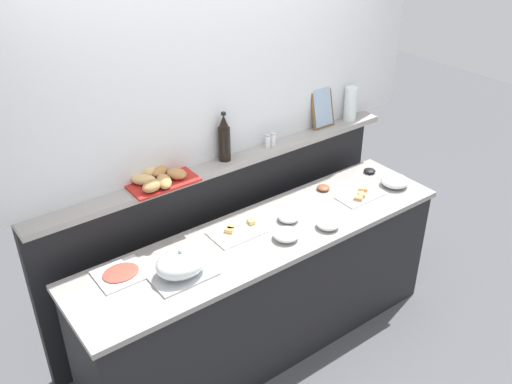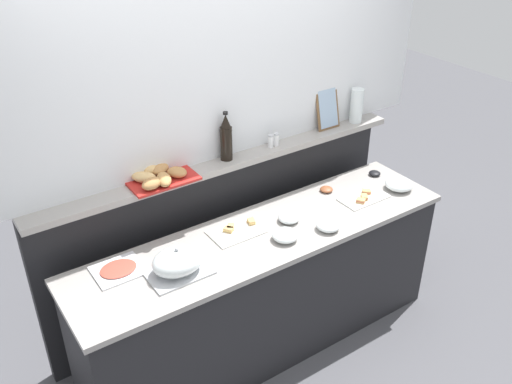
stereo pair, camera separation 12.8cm
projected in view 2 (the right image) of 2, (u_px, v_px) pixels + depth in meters
ground_plane at (218, 293)px, 4.28m from camera, size 12.00×12.00×0.00m
buffet_counter at (264, 291)px, 3.62m from camera, size 2.44×0.61×0.90m
back_ledge_unit at (224, 231)px, 3.87m from camera, size 2.55×0.22×1.22m
upper_wall_panel at (216, 46)px, 3.24m from camera, size 3.15×0.08×1.38m
sandwich_platter_front at (236, 230)px, 3.40m from camera, size 0.32×0.22×0.04m
sandwich_platter_side at (364, 198)px, 3.73m from camera, size 0.33×0.18×0.04m
cold_cuts_platter at (118, 270)px, 3.08m from camera, size 0.27×0.23×0.02m
serving_cloche at (178, 262)px, 3.03m from camera, size 0.34×0.24×0.17m
glass_bowl_large at (285, 236)px, 3.32m from camera, size 0.16×0.16×0.06m
glass_bowl_medium at (289, 218)px, 3.49m from camera, size 0.13×0.13×0.05m
glass_bowl_small at (328, 226)px, 3.42m from camera, size 0.14×0.14×0.06m
glass_bowl_extra at (399, 184)px, 3.83m from camera, size 0.19×0.19×0.08m
condiment_bowl_dark at (326, 189)px, 3.82m from camera, size 0.09×0.09×0.03m
condiment_bowl_teal at (375, 173)px, 4.01m from camera, size 0.08×0.08×0.03m
wine_bottle_dark at (226, 138)px, 3.46m from camera, size 0.08×0.08×0.32m
salt_shaker at (271, 141)px, 3.66m from camera, size 0.03×0.03×0.09m
pepper_shaker at (276, 139)px, 3.68m from camera, size 0.03×0.03×0.09m
bread_basket at (159, 176)px, 3.27m from camera, size 0.40×0.31×0.08m
framed_picture at (328, 108)px, 3.88m from camera, size 0.18×0.08×0.29m
water_carafe at (357, 106)px, 3.97m from camera, size 0.09×0.09×0.24m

